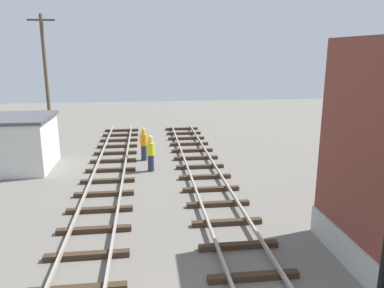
{
  "coord_description": "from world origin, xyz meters",
  "views": [
    {
      "loc": [
        -2.21,
        -6.16,
        5.98
      ],
      "look_at": [
        -0.15,
        10.29,
        1.87
      ],
      "focal_mm": 35.11,
      "sensor_mm": 36.0,
      "label": 1
    }
  ],
  "objects_px": {
    "utility_pole_far": "(46,75)",
    "track_worker_foreground": "(144,144)",
    "control_hut": "(23,142)",
    "track_worker_distant": "(151,154)"
  },
  "relations": [
    {
      "from": "utility_pole_far",
      "to": "track_worker_foreground",
      "type": "distance_m",
      "value": 10.19
    },
    {
      "from": "control_hut",
      "to": "track_worker_distant",
      "type": "relative_size",
      "value": 2.03
    },
    {
      "from": "control_hut",
      "to": "track_worker_distant",
      "type": "xyz_separation_m",
      "value": [
        6.55,
        -1.31,
        -0.46
      ]
    },
    {
      "from": "utility_pole_far",
      "to": "track_worker_foreground",
      "type": "relative_size",
      "value": 4.5
    },
    {
      "from": "control_hut",
      "to": "utility_pole_far",
      "type": "xyz_separation_m",
      "value": [
        -0.43,
        7.64,
        3.01
      ]
    },
    {
      "from": "utility_pole_far",
      "to": "track_worker_foreground",
      "type": "bearing_deg",
      "value": -46.22
    },
    {
      "from": "control_hut",
      "to": "track_worker_foreground",
      "type": "distance_m",
      "value": 6.26
    },
    {
      "from": "track_worker_foreground",
      "to": "track_worker_distant",
      "type": "height_order",
      "value": "same"
    },
    {
      "from": "utility_pole_far",
      "to": "track_worker_foreground",
      "type": "xyz_separation_m",
      "value": [
        6.63,
        -6.92,
        -3.47
      ]
    },
    {
      "from": "control_hut",
      "to": "utility_pole_far",
      "type": "height_order",
      "value": "utility_pole_far"
    }
  ]
}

